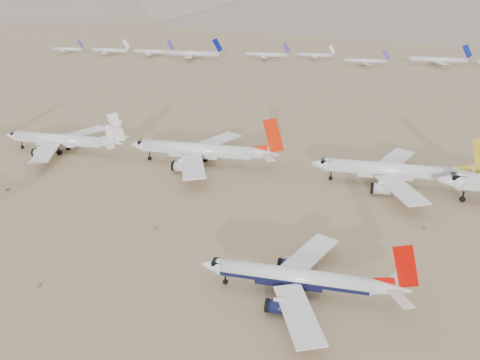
% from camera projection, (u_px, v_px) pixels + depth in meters
% --- Properties ---
extents(ground, '(7000.00, 7000.00, 0.00)m').
position_uv_depth(ground, '(258.00, 275.00, 102.65)').
color(ground, '#907A54').
rests_on(ground, ground).
extents(main_airliner, '(41.02, 40.07, 14.48)m').
position_uv_depth(main_airliner, '(303.00, 278.00, 94.42)').
color(main_airliner, white).
rests_on(main_airliner, ground).
extents(row2_gold_tail, '(50.65, 49.53, 18.03)m').
position_uv_depth(row2_gold_tail, '(396.00, 171.00, 146.88)').
color(row2_gold_tail, white).
rests_on(row2_gold_tail, ground).
extents(row2_orange_tail, '(52.77, 51.63, 18.83)m').
position_uv_depth(row2_orange_tail, '(204.00, 151.00, 164.29)').
color(row2_orange_tail, white).
rests_on(row2_orange_tail, ground).
extents(row2_white_trijet, '(48.10, 47.01, 17.04)m').
position_uv_depth(row2_white_trijet, '(65.00, 140.00, 177.04)').
color(row2_white_trijet, white).
rests_on(row2_white_trijet, ground).
extents(distant_storage_row, '(610.89, 67.39, 16.29)m').
position_uv_depth(distant_storage_row, '(384.00, 59.00, 384.19)').
color(distant_storage_row, silver).
rests_on(distant_storage_row, ground).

